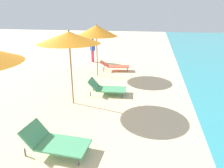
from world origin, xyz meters
name	(u,v)px	position (x,y,z in m)	size (l,w,h in m)	color
lounger_second_shoreside	(55,141)	(0.97, 4.57, 0.27)	(1.45, 0.70, 0.61)	#4CA572
umbrella_third	(69,38)	(0.31, 7.15, 2.28)	(2.02, 2.02, 2.53)	olive
lounger_third_shoreside	(106,88)	(1.24, 8.25, 0.26)	(1.51, 0.83, 0.60)	#4CA572
umbrella_farthest	(96,31)	(0.18, 10.62, 2.24)	(2.07, 2.07, 2.56)	olive
lounger_farthest_shoreside	(114,66)	(0.83, 11.74, 0.29)	(1.70, 0.84, 0.54)	#D8593F
person_walking_near	(92,48)	(-1.03, 13.57, 0.93)	(0.41, 0.41, 1.55)	#D8334C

